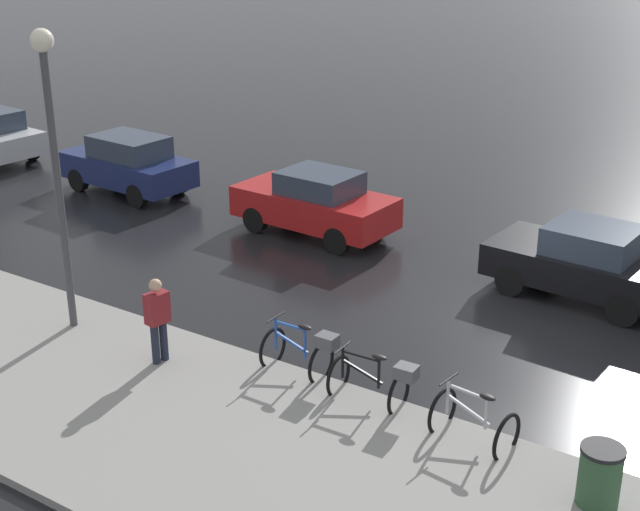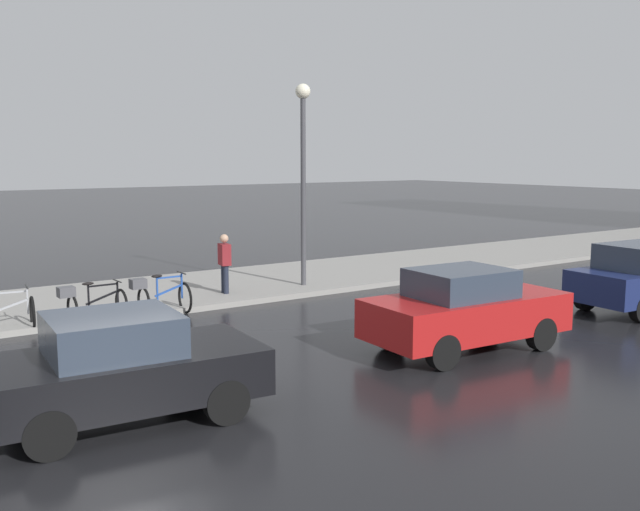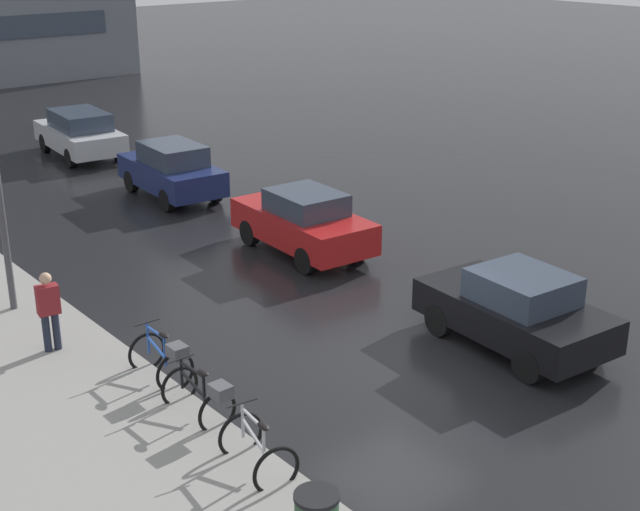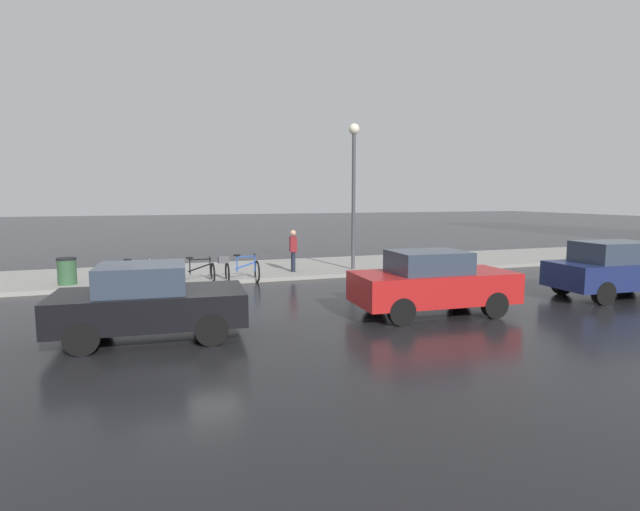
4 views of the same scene
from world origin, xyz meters
The scene contains 10 objects.
ground_plane centered at (0.00, 0.00, 0.00)m, with size 140.00×140.00×0.00m, color black.
bicycle_nearest centered at (-3.97, -1.28, 0.41)m, with size 0.89×1.24×0.97m.
bicycle_second centered at (-3.81, 0.46, 0.49)m, with size 0.75×1.43×0.95m.
bicycle_third centered at (-3.65, 1.98, 0.50)m, with size 0.75×1.33×0.99m.
car_black centered at (2.25, -0.91, 0.77)m, with size 2.11×3.88×1.54m.
car_red centered at (2.34, 5.70, 0.79)m, with size 1.94×4.04×1.58m.
car_navy centered at (2.27, 11.84, 0.82)m, with size 1.96×3.98×1.62m.
pedestrian centered at (-4.73, 4.22, 0.95)m, with size 0.43×0.30×1.68m.
streetlamp centered at (-4.58, 6.56, 3.70)m, with size 0.40×0.40×5.59m.
trash_bin centered at (-4.48, -3.28, 0.50)m, with size 0.58×0.58×0.99m.
Camera 1 is at (-14.62, -5.55, 7.53)m, focal length 50.00 mm.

